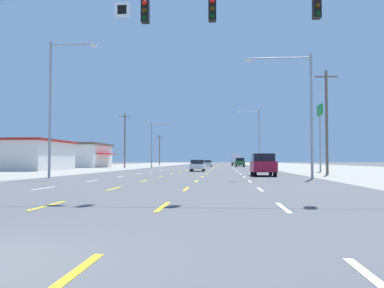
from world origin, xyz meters
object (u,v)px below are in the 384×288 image
object	(u,v)px
sedan_center_turn_near	(198,165)
streetlight_right_row_1	(257,135)
sedan_center_turn_midfar	(208,163)
suv_far_right_nearest	(263,164)
pole_sign_right_row_1	(320,120)
streetlight_left_row_0	(54,100)
suv_far_right_mid	(240,162)
box_truck_far_right_far	(236,159)
streetlight_right_row_0	(304,105)
streetlight_left_row_1	(154,142)

from	to	relation	value
sedan_center_turn_near	streetlight_right_row_1	xyz separation A→B (m)	(9.55, 24.62, 5.45)
sedan_center_turn_midfar	suv_far_right_nearest	bearing A→B (deg)	-82.98
pole_sign_right_row_1	streetlight_left_row_0	world-z (taller)	streetlight_left_row_0
pole_sign_right_row_1	suv_far_right_mid	bearing A→B (deg)	102.29
sedan_center_turn_near	box_truck_far_right_far	distance (m)	62.60
suv_far_right_nearest	box_truck_far_right_far	distance (m)	77.98
streetlight_right_row_0	sedan_center_turn_near	bearing A→B (deg)	113.76
sedan_center_turn_midfar	box_truck_far_right_far	size ratio (longest dim) A/B	0.62
box_truck_far_right_far	streetlight_right_row_0	bearing A→B (deg)	-88.18
suv_far_right_mid	streetlight_right_row_0	bearing A→B (deg)	-87.58
box_truck_far_right_far	streetlight_right_row_1	distance (m)	37.96
streetlight_left_row_1	suv_far_right_nearest	bearing A→B (deg)	-67.44
box_truck_far_right_far	streetlight_right_row_1	bearing A→B (deg)	-85.69
sedan_center_turn_midfar	suv_far_right_mid	bearing A→B (deg)	-30.06
pole_sign_right_row_1	suv_far_right_nearest	bearing A→B (deg)	-119.32
streetlight_right_row_0	box_truck_far_right_far	bearing A→B (deg)	91.82
box_truck_far_right_far	streetlight_right_row_0	size ratio (longest dim) A/B	0.76
suv_far_right_nearest	streetlight_right_row_1	xyz separation A→B (m)	(2.73, 40.37, 5.18)
suv_far_right_nearest	streetlight_right_row_1	world-z (taller)	streetlight_right_row_1
sedan_center_turn_midfar	streetlight_left_row_1	world-z (taller)	streetlight_left_row_1
streetlight_left_row_0	pole_sign_right_row_1	bearing A→B (deg)	39.11
sedan_center_turn_midfar	streetlight_left_row_0	bearing A→B (deg)	-98.72
sedan_center_turn_near	streetlight_right_row_0	world-z (taller)	streetlight_right_row_0
streetlight_left_row_0	streetlight_right_row_1	distance (m)	49.88
pole_sign_right_row_1	streetlight_left_row_1	xyz separation A→B (m)	(-25.22, 25.32, -1.40)
sedan_center_turn_near	suv_far_right_nearest	bearing A→B (deg)	-66.61
pole_sign_right_row_1	streetlight_right_row_1	xyz separation A→B (m)	(-5.72, 25.32, -0.18)
box_truck_far_right_far	streetlight_right_row_1	xyz separation A→B (m)	(2.84, -37.61, 4.37)
sedan_center_turn_near	box_truck_far_right_far	bearing A→B (deg)	83.85
sedan_center_turn_near	streetlight_right_row_1	bearing A→B (deg)	68.81
streetlight_left_row_0	streetlight_right_row_0	distance (m)	19.39
sedan_center_turn_midfar	streetlight_right_row_1	size ratio (longest dim) A/B	0.42
box_truck_far_right_far	streetlight_left_row_0	world-z (taller)	streetlight_left_row_0
streetlight_right_row_0	suv_far_right_nearest	bearing A→B (deg)	114.78
suv_far_right_nearest	suv_far_right_mid	bearing A→B (deg)	89.95
sedan_center_turn_near	suv_far_right_mid	world-z (taller)	suv_far_right_mid
sedan_center_turn_midfar	streetlight_left_row_0	distance (m)	64.28
suv_far_right_mid	streetlight_left_row_1	xyz separation A→B (m)	(-16.81, -13.28, 3.96)
box_truck_far_right_far	pole_sign_right_row_1	xyz separation A→B (m)	(8.56, -62.93, 4.55)
streetlight_left_row_0	streetlight_right_row_0	world-z (taller)	streetlight_left_row_0
streetlight_right_row_0	streetlight_left_row_0	bearing A→B (deg)	180.00
suv_far_right_nearest	pole_sign_right_row_1	distance (m)	18.08
pole_sign_right_row_1	sedan_center_turn_near	bearing A→B (deg)	177.38
pole_sign_right_row_1	streetlight_left_row_1	size ratio (longest dim) A/B	0.97
sedan_center_turn_near	streetlight_left_row_0	xyz separation A→B (m)	(-10.02, -21.26, 5.40)
suv_far_right_mid	streetlight_left_row_0	bearing A→B (deg)	-105.92
streetlight_right_row_1	streetlight_left_row_0	bearing A→B (deg)	-113.10
suv_far_right_nearest	streetlight_left_row_1	xyz separation A→B (m)	(-16.77, 40.37, 3.96)
streetlight_right_row_0	streetlight_right_row_1	size ratio (longest dim) A/B	0.87
suv_far_right_nearest	streetlight_right_row_1	distance (m)	40.80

